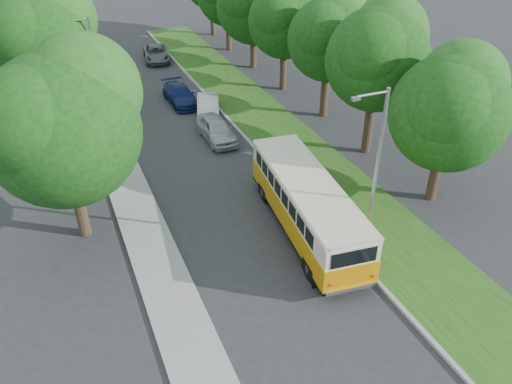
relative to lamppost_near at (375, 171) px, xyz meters
name	(u,v)px	position (x,y,z in m)	size (l,w,h in m)	color
ground	(259,243)	(-4.21, 2.50, -4.37)	(120.00, 120.00, 0.00)	#2C2C2F
curb	(282,177)	(-0.61, 7.50, -4.29)	(0.20, 70.00, 0.15)	gray
grass_verge	(317,170)	(1.74, 7.50, -4.30)	(4.50, 70.00, 0.13)	#234512
sidewalk	(137,210)	(-9.01, 7.50, -4.31)	(2.20, 70.00, 0.12)	gray
treeline	(200,23)	(-1.06, 20.49, 1.56)	(24.27, 41.91, 9.46)	#332319
lamppost_near	(375,171)	(0.00, 0.00, 0.00)	(1.71, 0.16, 8.00)	gray
lamppost_far	(96,70)	(-8.91, 18.50, -0.25)	(1.71, 0.16, 7.50)	gray
warning_sign	(115,128)	(-8.71, 14.48, -2.66)	(0.56, 0.10, 2.50)	gray
vintage_bus	(307,206)	(-1.72, 2.48, -2.90)	(2.55, 9.92, 2.95)	orange
car_silver	(216,129)	(-2.38, 13.77, -3.62)	(1.76, 4.38, 1.49)	#B0AFB4
car_white	(208,107)	(-1.67, 17.66, -3.65)	(1.52, 4.37, 1.44)	silver
car_blue	(180,95)	(-2.86, 20.81, -3.70)	(1.89, 4.64, 1.35)	#121F51
car_grey	(156,53)	(-2.07, 31.95, -3.70)	(2.23, 4.83, 1.34)	#56595D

